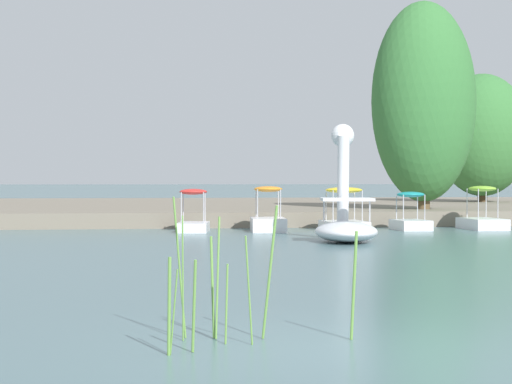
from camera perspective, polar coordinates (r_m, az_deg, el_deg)
The scene contains 11 objects.
ground_plane at distance 9.93m, azimuth 5.05°, elevation -9.57°, with size 650.25×650.25×0.00m, color slate.
shore_bank_far at distance 47.38m, azimuth -5.00°, elevation -1.03°, with size 141.04×27.07×0.57m, color slate.
swan_boat at distance 26.84m, azimuth 5.48°, elevation -1.48°, with size 2.16×3.25×3.42m.
pedal_boat_red at distance 31.80m, azimuth -3.84°, elevation -1.67°, with size 1.28×2.10×1.46m.
pedal_boat_orange at distance 31.99m, azimuth 0.74°, elevation -1.62°, with size 1.32×2.27×1.55m.
pedal_boat_yellow at distance 32.36m, azimuth 5.38°, elevation -1.53°, with size 1.40×2.15×1.51m.
pedal_boat_teal at distance 33.30m, azimuth 9.40°, elevation -1.59°, with size 1.13×1.76×1.35m.
pedal_boat_lime at distance 34.30m, azimuth 13.63°, elevation -1.49°, with size 1.21×2.21×1.55m.
tree_willow_near_path at distance 38.67m, azimuth 10.20°, elevation 5.43°, with size 6.20×6.16×8.44m.
tree_willow_overhanging at distance 51.64m, azimuth 13.65°, elevation 3.39°, with size 6.92×6.57×6.88m.
reed_clump_foreground at distance 10.17m, azimuth -1.39°, elevation -5.84°, with size 2.12×1.12×1.59m.
Camera 1 is at (-2.14, -9.54, 1.78)m, focal length 65.59 mm.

